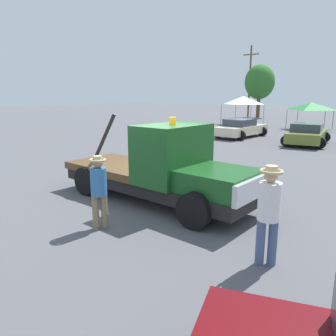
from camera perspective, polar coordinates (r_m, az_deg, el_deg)
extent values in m
plane|color=#545459|center=(9.80, -2.32, -5.61)|extent=(160.00, 160.00, 0.00)
cube|color=black|center=(9.64, -2.34, -2.63)|extent=(6.22, 2.08, 0.35)
cube|color=#19511E|center=(8.24, 9.05, -2.22)|extent=(1.79, 1.80, 0.55)
cube|color=silver|center=(7.83, 14.75, -3.48)|extent=(0.19, 1.84, 0.50)
cube|color=#19511E|center=(9.00, 0.78, 2.56)|extent=(1.44, 2.09, 1.58)
cube|color=brown|center=(10.65, -8.46, 0.29)|extent=(3.16, 2.16, 0.22)
cylinder|color=black|center=(11.03, -11.00, 5.31)|extent=(1.19, 0.17, 1.63)
cylinder|color=orange|center=(8.88, 0.79, 8.22)|extent=(0.18, 0.18, 0.20)
cylinder|color=black|center=(9.23, 11.63, -4.15)|extent=(0.88, 0.26, 0.88)
cylinder|color=black|center=(7.67, 4.54, -7.44)|extent=(0.88, 0.26, 0.88)
cylinder|color=black|center=(11.70, -6.34, -0.40)|extent=(0.88, 0.26, 0.88)
cylinder|color=black|center=(10.51, -14.03, -2.21)|extent=(0.88, 0.26, 0.88)
cylinder|color=#475B84|center=(6.40, 17.74, -12.25)|extent=(0.16, 0.16, 0.88)
cylinder|color=#475B84|center=(6.35, 15.78, -12.35)|extent=(0.16, 0.16, 0.88)
cylinder|color=white|center=(6.09, 17.23, -5.59)|extent=(0.40, 0.40, 0.69)
sphere|color=tan|center=(5.97, 17.52, -1.34)|extent=(0.24, 0.24, 0.24)
torus|color=tan|center=(5.95, 17.58, -0.56)|extent=(0.42, 0.42, 0.06)
cylinder|color=tan|center=(5.94, 17.61, -0.12)|extent=(0.21, 0.21, 0.11)
cylinder|color=#847051|center=(7.87, -11.02, -7.38)|extent=(0.15, 0.15, 0.81)
cylinder|color=#847051|center=(7.84, -12.49, -7.54)|extent=(0.15, 0.15, 0.81)
cylinder|color=teal|center=(7.64, -11.99, -2.35)|extent=(0.37, 0.37, 0.64)
sphere|color=#A87A56|center=(7.54, -12.14, 0.80)|extent=(0.22, 0.22, 0.22)
torus|color=tan|center=(7.52, -12.17, 1.37)|extent=(0.38, 0.38, 0.05)
cylinder|color=tan|center=(7.51, -12.18, 1.70)|extent=(0.20, 0.20, 0.10)
cube|color=beige|center=(24.75, 12.61, 6.51)|extent=(2.18, 4.98, 0.60)
cube|color=#333D47|center=(24.49, 12.39, 7.75)|extent=(1.79, 2.14, 0.50)
cylinder|color=black|center=(26.65, 12.62, 6.50)|extent=(0.68, 0.22, 0.68)
cylinder|color=black|center=(25.83, 16.14, 6.12)|extent=(0.68, 0.22, 0.68)
cylinder|color=black|center=(23.81, 8.73, 5.96)|extent=(0.68, 0.22, 0.68)
cylinder|color=black|center=(22.90, 12.55, 5.53)|extent=(0.68, 0.22, 0.68)
cube|color=olive|center=(22.37, 23.00, 5.18)|extent=(2.56, 4.71, 0.60)
cube|color=#333D47|center=(22.09, 23.05, 6.53)|extent=(1.96, 2.11, 0.50)
cylinder|color=black|center=(24.02, 21.24, 5.30)|extent=(0.68, 0.22, 0.68)
cylinder|color=black|center=(23.81, 25.62, 4.86)|extent=(0.68, 0.22, 0.68)
cylinder|color=black|center=(21.03, 19.93, 4.46)|extent=(0.68, 0.22, 0.68)
cylinder|color=black|center=(20.80, 24.93, 3.96)|extent=(0.68, 0.22, 0.68)
cylinder|color=#9E9EA3|center=(34.23, 9.23, 9.14)|extent=(0.07, 0.07, 2.10)
cylinder|color=#9E9EA3|center=(32.80, 14.19, 8.77)|extent=(0.07, 0.07, 2.10)
cylinder|color=#9E9EA3|center=(37.06, 11.66, 9.30)|extent=(0.07, 0.07, 2.10)
cylinder|color=#9E9EA3|center=(35.75, 16.32, 8.94)|extent=(0.07, 0.07, 2.10)
pyramid|color=white|center=(34.87, 12.97, 11.44)|extent=(3.21, 3.21, 0.81)
cylinder|color=#9E9EA3|center=(30.96, 19.90, 7.85)|extent=(0.07, 0.07, 1.73)
cylinder|color=#9E9EA3|center=(30.13, 25.58, 7.26)|extent=(0.07, 0.07, 1.73)
cylinder|color=#9E9EA3|center=(33.94, 21.60, 8.08)|extent=(0.07, 0.07, 1.73)
cylinder|color=#9E9EA3|center=(33.19, 26.80, 7.53)|extent=(0.07, 0.07, 1.73)
pyramid|color=#287F38|center=(31.96, 23.66, 9.84)|extent=(3.13, 3.13, 0.67)
cylinder|color=brown|center=(46.62, 15.42, 9.97)|extent=(0.49, 0.49, 2.44)
ellipsoid|color=#2D6B28|center=(46.61, 15.68, 14.25)|extent=(3.91, 3.91, 4.54)
cube|color=black|center=(15.10, 5.55, 0.96)|extent=(0.40, 0.40, 0.04)
cone|color=orange|center=(15.05, 5.57, 1.91)|extent=(0.36, 0.36, 0.55)
cylinder|color=brown|center=(47.03, 14.03, 14.30)|extent=(0.24, 0.24, 9.39)
cube|color=brown|center=(47.29, 14.27, 18.62)|extent=(2.20, 0.14, 0.14)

